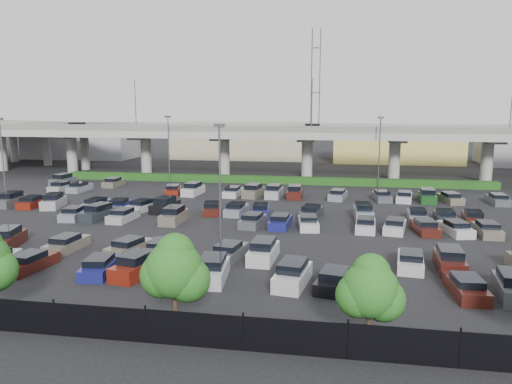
% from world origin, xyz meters
% --- Properties ---
extents(ground, '(280.00, 280.00, 0.00)m').
position_xyz_m(ground, '(0.00, 0.00, 0.00)').
color(ground, black).
extents(overpass, '(150.00, 13.00, 15.80)m').
position_xyz_m(overpass, '(-0.22, 31.99, 6.97)').
color(overpass, gray).
rests_on(overpass, ground).
extents(on_ramp, '(50.93, 30.13, 8.80)m').
position_xyz_m(on_ramp, '(-52.10, 43.05, 6.86)').
color(on_ramp, gray).
rests_on(on_ramp, ground).
extents(hedge, '(66.00, 1.60, 1.10)m').
position_xyz_m(hedge, '(0.00, 25.00, 0.55)').
color(hedge, '#123B11').
rests_on(hedge, ground).
extents(fence, '(70.00, 0.10, 2.00)m').
position_xyz_m(fence, '(-0.05, -28.00, 0.90)').
color(fence, black).
rests_on(fence, ground).
extents(tree_row, '(65.07, 3.66, 5.94)m').
position_xyz_m(tree_row, '(0.70, -26.53, 3.52)').
color(tree_row, '#332316').
rests_on(tree_row, ground).
extents(parked_cars, '(62.85, 41.64, 1.67)m').
position_xyz_m(parked_cars, '(0.86, -3.24, 0.62)').
color(parked_cars, gray).
rests_on(parked_cars, ground).
extents(light_poles, '(66.90, 48.38, 10.30)m').
position_xyz_m(light_poles, '(-4.13, 2.00, 6.24)').
color(light_poles, '#49484D').
rests_on(light_poles, ground).
extents(distant_buildings, '(138.00, 24.00, 9.00)m').
position_xyz_m(distant_buildings, '(12.38, 61.81, 3.74)').
color(distant_buildings, gray).
rests_on(distant_buildings, ground).
extents(comm_tower, '(2.40, 2.40, 30.00)m').
position_xyz_m(comm_tower, '(4.00, 74.00, 15.61)').
color(comm_tower, '#49484D').
rests_on(comm_tower, ground).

